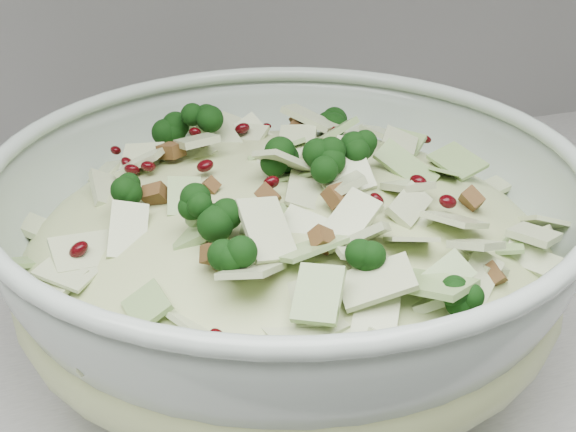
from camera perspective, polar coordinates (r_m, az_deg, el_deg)
name	(u,v)px	position (r m, az deg, el deg)	size (l,w,h in m)	color
mixing_bowl	(288,260)	(0.57, -0.02, -3.13)	(0.54, 0.54, 0.16)	#ACBDB0
salad	(288,227)	(0.56, -0.02, -0.80)	(0.46, 0.46, 0.16)	#B8C385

